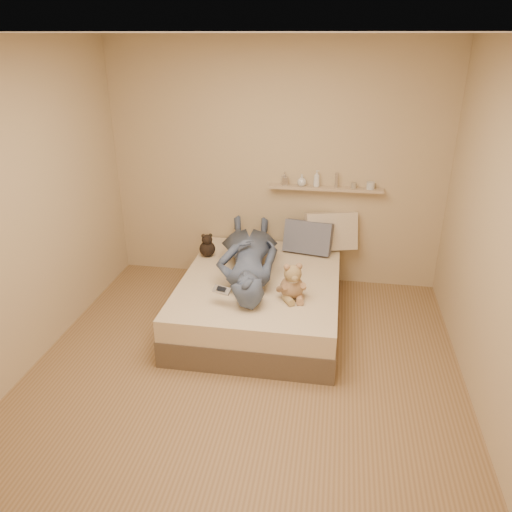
% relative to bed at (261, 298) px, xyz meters
% --- Properties ---
extents(room, '(3.80, 3.80, 3.80)m').
position_rel_bed_xyz_m(room, '(0.00, -0.93, 1.08)').
color(room, olive).
rests_on(room, ground).
extents(bed, '(1.50, 1.90, 0.45)m').
position_rel_bed_xyz_m(bed, '(0.00, 0.00, 0.00)').
color(bed, brown).
rests_on(bed, floor).
extents(game_console, '(0.17, 0.11, 0.05)m').
position_rel_bed_xyz_m(game_console, '(-0.25, -0.57, 0.37)').
color(game_console, '#B4B7BB').
rests_on(game_console, bed).
extents(teddy_bear, '(0.27, 0.28, 0.35)m').
position_rel_bed_xyz_m(teddy_bear, '(0.34, -0.37, 0.37)').
color(teddy_bear, '#997054').
rests_on(teddy_bear, bed).
extents(dark_plush, '(0.17, 0.17, 0.26)m').
position_rel_bed_xyz_m(dark_plush, '(-0.63, 0.41, 0.34)').
color(dark_plush, black).
rests_on(dark_plush, bed).
extents(pillow_cream, '(0.60, 0.40, 0.43)m').
position_rel_bed_xyz_m(pillow_cream, '(0.63, 0.83, 0.43)').
color(pillow_cream, beige).
rests_on(pillow_cream, bed).
extents(pillow_grey, '(0.53, 0.32, 0.37)m').
position_rel_bed_xyz_m(pillow_grey, '(0.40, 0.69, 0.40)').
color(pillow_grey, slate).
rests_on(pillow_grey, bed).
extents(person, '(0.83, 1.68, 0.38)m').
position_rel_bed_xyz_m(person, '(-0.14, 0.09, 0.42)').
color(person, '#424E69').
rests_on(person, bed).
extents(wall_shelf, '(1.20, 0.12, 0.03)m').
position_rel_bed_xyz_m(wall_shelf, '(0.55, 0.91, 0.88)').
color(wall_shelf, tan).
rests_on(wall_shelf, wall_back).
extents(shelf_bottles, '(0.98, 0.14, 0.18)m').
position_rel_bed_xyz_m(shelf_bottles, '(0.46, 0.91, 0.96)').
color(shelf_bottles, silver).
rests_on(shelf_bottles, wall_shelf).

